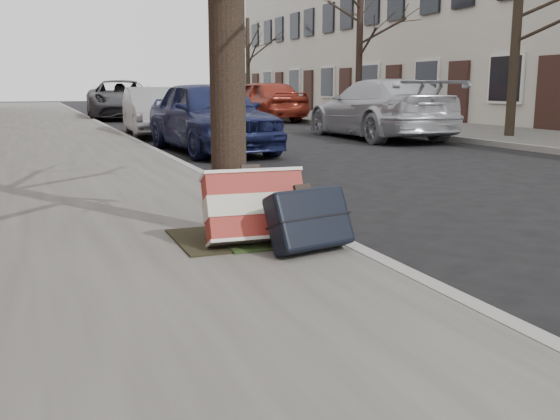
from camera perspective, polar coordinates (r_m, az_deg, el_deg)
name	(u,v)px	position (r m, az deg, el deg)	size (l,w,h in m)	color
ground	(557,268)	(4.78, 24.03, -4.87)	(120.00, 120.00, 0.00)	black
near_sidewalk	(18,133)	(18.22, -22.83, 6.55)	(5.00, 70.00, 0.12)	slate
far_sidewalk	(389,124)	(21.36, 9.98, 7.79)	(4.00, 70.00, 0.12)	#65625C
house_far	(504,23)	(25.41, 19.78, 15.82)	(6.70, 40.00, 7.20)	#B3AFA1
dirt_patch	(232,238)	(4.72, -4.38, -2.52)	(0.85, 0.85, 0.01)	black
suitcase_red	(255,207)	(4.48, -2.34, 0.24)	(0.71, 0.20, 0.51)	maroon
suitcase_navy	(309,219)	(4.28, 2.69, -0.84)	(0.59, 0.19, 0.42)	black
car_near_front	(210,116)	(12.33, -6.39, 8.58)	(1.67, 4.15, 1.41)	#181F49
car_near_mid	(155,112)	(16.72, -11.39, 8.81)	(1.33, 3.82, 1.26)	#95979B
car_near_back	(121,100)	(26.10, -14.31, 9.76)	(2.57, 5.56, 1.55)	#38383D
car_far_front	(379,109)	(15.71, 9.03, 9.10)	(2.03, 4.98, 1.45)	#B5B7BD
car_far_back	(262,101)	(23.73, -1.66, 9.97)	(1.81, 4.50, 1.53)	maroon
tree_far_a	(517,22)	(15.91, 20.85, 15.75)	(0.22, 0.22, 5.20)	black
tree_far_b	(359,53)	(22.02, 7.26, 14.06)	(0.23, 0.23, 4.57)	black
tree_far_c	(248,64)	(32.87, -2.96, 13.15)	(0.21, 0.21, 4.59)	black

